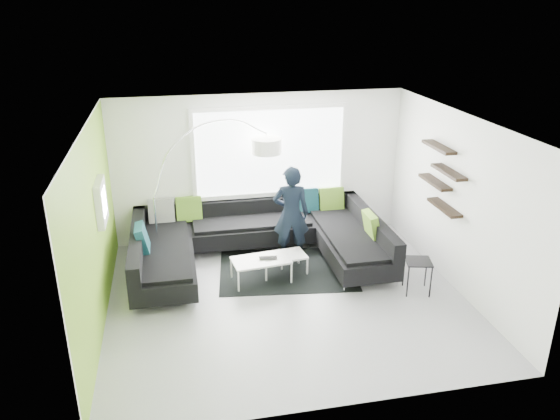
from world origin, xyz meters
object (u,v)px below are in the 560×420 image
at_px(sectional_sofa, 259,243).
at_px(coffee_table, 272,266).
at_px(side_table, 417,276).
at_px(laptop, 268,259).
at_px(person, 291,214).
at_px(arc_lamp, 154,198).

bearing_deg(sectional_sofa, coffee_table, -73.42).
relative_size(coffee_table, side_table, 2.21).
bearing_deg(coffee_table, laptop, -129.70).
distance_m(coffee_table, person, 1.01).
relative_size(coffee_table, person, 0.69).
bearing_deg(person, sectional_sofa, 19.39).
bearing_deg(arc_lamp, laptop, -35.79).
xyz_separation_m(coffee_table, arc_lamp, (-1.87, 0.88, 1.05)).
bearing_deg(laptop, sectional_sofa, 100.83).
distance_m(arc_lamp, laptop, 2.22).
relative_size(sectional_sofa, arc_lamp, 1.72).
distance_m(sectional_sofa, side_table, 2.73).
bearing_deg(coffee_table, arc_lamp, 147.92).
height_order(arc_lamp, person, arc_lamp).
distance_m(side_table, laptop, 2.41).
xyz_separation_m(person, laptop, (-0.55, -0.74, -0.46)).
bearing_deg(person, laptop, 63.18).
xyz_separation_m(sectional_sofa, laptop, (0.05, -0.63, -0.00)).
bearing_deg(arc_lamp, side_table, -30.23).
xyz_separation_m(arc_lamp, side_table, (4.04, -1.83, -0.98)).
relative_size(arc_lamp, laptop, 7.97).
bearing_deg(sectional_sofa, arc_lamp, 167.43).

